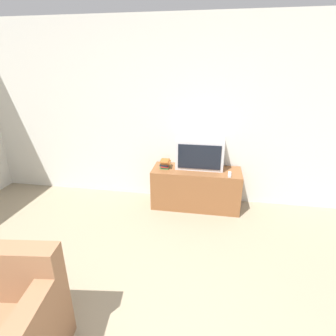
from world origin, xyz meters
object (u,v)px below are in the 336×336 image
Objects in this scene: television at (200,154)px; remote_on_stand at (230,174)px; tv_stand at (196,188)px; book_stack at (165,164)px.

television is 3.79× the size of remote_on_stand.
tv_stand is 0.56m from remote_on_stand.
tv_stand is 0.57m from book_stack.
remote_on_stand is at bearing -8.33° from book_stack.
television reaches higher than tv_stand.
book_stack is (-0.48, -0.08, -0.15)m from television.
tv_stand is 1.89× the size of television.
book_stack is at bearing -170.43° from television.
tv_stand is at bearing 164.25° from remote_on_stand.
tv_stand is 6.81× the size of book_stack.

